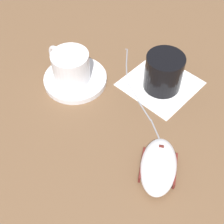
# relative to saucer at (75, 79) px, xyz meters

# --- Properties ---
(ground_plane) EXTENTS (3.00, 3.00, 0.00)m
(ground_plane) POSITION_rel_saucer_xyz_m (0.08, -0.04, -0.01)
(ground_plane) COLOR brown
(saucer) EXTENTS (0.14, 0.14, 0.01)m
(saucer) POSITION_rel_saucer_xyz_m (0.00, 0.00, 0.00)
(saucer) COLOR white
(saucer) RESTS_ON ground
(coffee_cup) EXTENTS (0.10, 0.08, 0.07)m
(coffee_cup) POSITION_rel_saucer_xyz_m (-0.01, -0.00, 0.04)
(coffee_cup) COLOR white
(coffee_cup) RESTS_ON saucer
(computer_mouse) EXTENTS (0.07, 0.12, 0.04)m
(computer_mouse) POSITION_rel_saucer_xyz_m (0.22, -0.18, 0.01)
(computer_mouse) COLOR silver
(computer_mouse) RESTS_ON ground
(mouse_cable) EXTENTS (0.13, 0.25, 0.00)m
(mouse_cable) POSITION_rel_saucer_xyz_m (0.14, 0.01, -0.00)
(mouse_cable) COLOR gray
(mouse_cable) RESTS_ON ground
(napkin_under_glass) EXTENTS (0.20, 0.20, 0.00)m
(napkin_under_glass) POSITION_rel_saucer_xyz_m (0.19, 0.04, -0.01)
(napkin_under_glass) COLOR white
(napkin_under_glass) RESTS_ON ground
(drinking_glass) EXTENTS (0.08, 0.08, 0.08)m
(drinking_glass) POSITION_rel_saucer_xyz_m (0.19, 0.04, 0.04)
(drinking_glass) COLOR black
(drinking_glass) RESTS_ON napkin_under_glass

